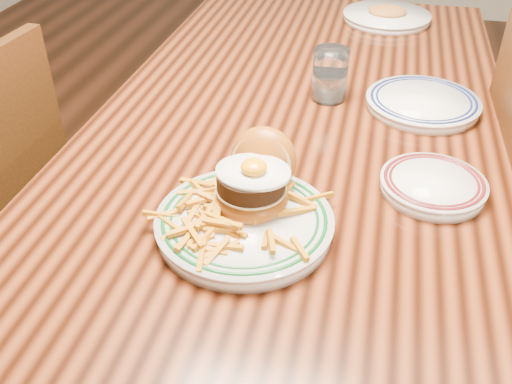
# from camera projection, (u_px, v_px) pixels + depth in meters

# --- Properties ---
(floor) EXTENTS (6.00, 6.00, 0.00)m
(floor) POSITION_uv_depth(u_px,v_px,m) (290.00, 345.00, 1.64)
(floor) COLOR black
(floor) RESTS_ON ground
(table) EXTENTS (0.85, 1.60, 0.75)m
(table) POSITION_uv_depth(u_px,v_px,m) (300.00, 149.00, 1.25)
(table) COLOR black
(table) RESTS_ON floor
(main_plate) EXTENTS (0.28, 0.29, 0.13)m
(main_plate) POSITION_uv_depth(u_px,v_px,m) (248.00, 206.00, 0.88)
(main_plate) COLOR silver
(main_plate) RESTS_ON table
(side_plate) EXTENTS (0.18, 0.18, 0.03)m
(side_plate) POSITION_uv_depth(u_px,v_px,m) (433.00, 184.00, 0.96)
(side_plate) COLOR silver
(side_plate) RESTS_ON table
(rear_plate) EXTENTS (0.24, 0.24, 0.03)m
(rear_plate) POSITION_uv_depth(u_px,v_px,m) (423.00, 102.00, 1.21)
(rear_plate) COLOR silver
(rear_plate) RESTS_ON table
(water_glass) EXTENTS (0.08, 0.08, 0.11)m
(water_glass) POSITION_uv_depth(u_px,v_px,m) (330.00, 78.00, 1.23)
(water_glass) COLOR white
(water_glass) RESTS_ON table
(far_plate) EXTENTS (0.25, 0.25, 0.05)m
(far_plate) POSITION_uv_depth(u_px,v_px,m) (387.00, 16.00, 1.65)
(far_plate) COLOR silver
(far_plate) RESTS_ON table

